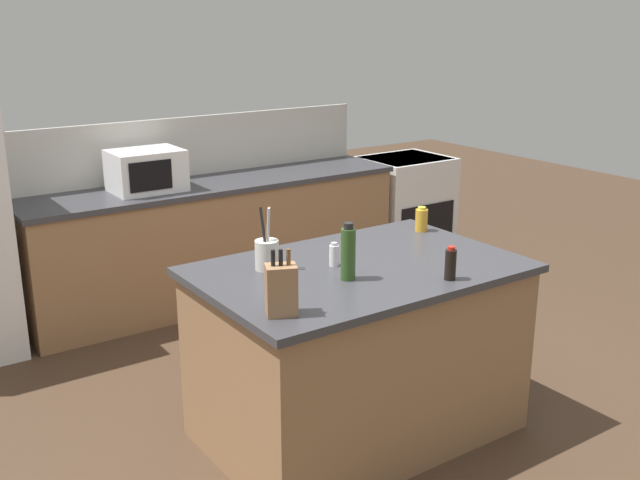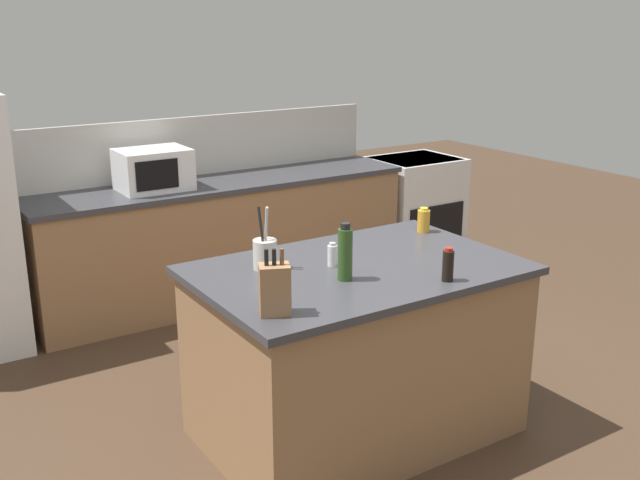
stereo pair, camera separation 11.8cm
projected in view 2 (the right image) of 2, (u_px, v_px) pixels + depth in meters
name	position (u px, v px, depth m)	size (l,w,h in m)	color
ground_plane	(355.00, 430.00, 4.06)	(14.00, 14.00, 0.00)	#473323
back_counter_run	(224.00, 239.00, 5.85)	(2.98, 0.66, 0.94)	#936B47
wall_backsplash	(203.00, 145.00, 5.90)	(2.94, 0.03, 0.46)	beige
kitchen_island	(356.00, 351.00, 3.92)	(1.63, 1.07, 0.94)	#936B47
range_oven	(414.00, 207.00, 6.84)	(0.76, 0.65, 0.92)	white
microwave	(153.00, 169.00, 5.39)	(0.50, 0.39, 0.30)	white
knife_block	(275.00, 289.00, 3.16)	(0.16, 0.14, 0.29)	#936B47
utensil_crock	(265.00, 253.00, 3.73)	(0.12, 0.12, 0.32)	beige
honey_jar	(424.00, 220.00, 4.36)	(0.07, 0.07, 0.15)	gold
soy_sauce_bottle	(448.00, 265.00, 3.56)	(0.06, 0.06, 0.17)	black
salt_shaker	(332.00, 255.00, 3.78)	(0.05, 0.05, 0.12)	silver
olive_oil_bottle	(345.00, 253.00, 3.56)	(0.07, 0.07, 0.28)	#2D4C1E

